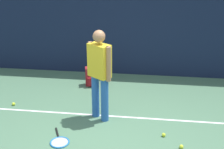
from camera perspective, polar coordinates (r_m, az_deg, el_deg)
The scene contains 9 objects.
ground_plane at distance 5.16m, azimuth -0.59°, elevation -12.04°, with size 12.00×12.00×0.00m, color #4C7556.
back_fence at distance 7.43m, azimuth 2.63°, elevation 9.58°, with size 10.00×0.10×2.59m, color #141E38.
court_line at distance 5.77m, azimuth 0.43°, elevation -7.99°, with size 9.00×0.05×0.00m, color white.
tennis_player at distance 5.31m, azimuth -2.40°, elevation 0.78°, with size 0.45×0.41×1.70m.
tennis_racket at distance 5.13m, azimuth -10.02°, elevation -12.47°, with size 0.43×0.63×0.03m.
backpack at distance 7.03m, azimuth -3.86°, elevation -0.45°, with size 0.34×0.34×0.44m.
tennis_ball_near_player at distance 5.02m, azimuth 13.14°, elevation -13.29°, with size 0.07×0.07×0.07m, color #CCE033.
tennis_ball_by_fence at distance 5.25m, azimuth 9.87°, elevation -11.30°, with size 0.07×0.07×0.07m, color #CCE033.
tennis_ball_far_left at distance 6.48m, azimuth -18.32°, elevation -5.37°, with size 0.07×0.07×0.07m, color #CCE033.
Camera 1 is at (0.60, -4.23, 2.88)m, focal length 47.78 mm.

